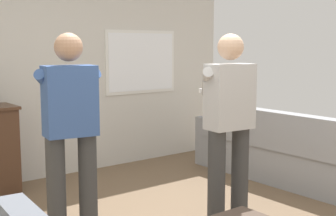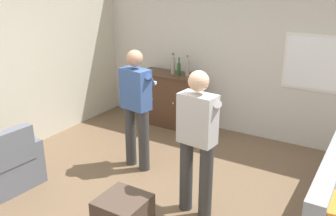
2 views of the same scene
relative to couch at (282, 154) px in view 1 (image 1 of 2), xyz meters
name	(u,v)px [view 1 (image 1 of 2)]	position (x,y,z in m)	size (l,w,h in m)	color
wall_back_with_window	(54,61)	(-1.91, 1.92, 1.06)	(5.20, 0.15, 2.80)	beige
couch	(282,154)	(0.00, 0.00, 0.00)	(0.57, 2.52, 0.85)	gray
person_standing_left	(70,128)	(-2.68, -0.03, 0.60)	(0.55, 0.50, 1.68)	#383838
person_standing_right	(228,122)	(-1.48, -0.58, 0.60)	(0.56, 0.49, 1.68)	#383838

